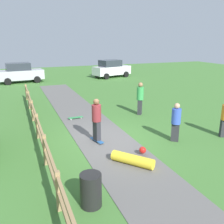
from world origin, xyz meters
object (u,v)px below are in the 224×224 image
object	(u,v)px
skater_fallen	(133,159)
bystander_green	(140,97)
skateboard_loose	(76,117)
skater_riding	(97,118)
trash_bin	(91,190)
bystander_blue	(176,121)
parked_car_silver	(20,73)
parked_car_white	(111,69)

from	to	relation	value
skater_fallen	bystander_green	bearing A→B (deg)	60.29
skater_fallen	skateboard_loose	xyz separation A→B (m)	(-0.65, 5.68, -0.11)
skater_riding	skater_fallen	distance (m)	2.49
trash_bin	bystander_blue	distance (m)	5.35
skater_riding	parked_car_silver	world-z (taller)	parked_car_silver
bystander_green	parked_car_white	distance (m)	14.46
skater_fallen	skateboard_loose	size ratio (longest dim) A/B	1.77
parked_car_silver	parked_car_white	xyz separation A→B (m)	(9.58, -0.01, 0.00)
skater_riding	skateboard_loose	distance (m)	3.54
bystander_green	bystander_blue	size ratio (longest dim) A/B	1.12
bystander_blue	skater_fallen	bearing A→B (deg)	-154.73
parked_car_silver	parked_car_white	distance (m)	9.58
bystander_green	trash_bin	bearing A→B (deg)	-126.18
trash_bin	parked_car_silver	distance (m)	20.80
bystander_blue	bystander_green	bearing A→B (deg)	83.79
skater_riding	parked_car_white	distance (m)	18.40
parked_car_silver	bystander_blue	bearing A→B (deg)	-73.28
skater_riding	skateboard_loose	xyz separation A→B (m)	(-0.08, 3.41, -0.97)
skateboard_loose	parked_car_white	xyz separation A→B (m)	(7.37, 13.49, 0.87)
skater_fallen	bystander_blue	world-z (taller)	bystander_blue
skater_riding	trash_bin	bearing A→B (deg)	-110.38
skater_riding	parked_car_silver	xyz separation A→B (m)	(-2.30, 16.90, -0.09)
skater_fallen	bystander_green	size ratio (longest dim) A/B	0.78
skater_riding	skater_fallen	size ratio (longest dim) A/B	1.29
bystander_blue	trash_bin	bearing A→B (deg)	-148.40
trash_bin	parked_car_silver	bearing A→B (deg)	92.38
bystander_blue	parked_car_white	size ratio (longest dim) A/B	0.37
skater_riding	parked_car_white	bearing A→B (deg)	66.68
trash_bin	skateboard_loose	xyz separation A→B (m)	(1.35, 7.28, -0.36)
skater_riding	parked_car_silver	bearing A→B (deg)	97.74
skateboard_loose	parked_car_white	bearing A→B (deg)	61.36
skater_riding	bystander_green	size ratio (longest dim) A/B	1.00
trash_bin	skater_fallen	world-z (taller)	trash_bin
skater_riding	parked_car_silver	distance (m)	17.06
trash_bin	parked_car_white	bearing A→B (deg)	67.22
trash_bin	skater_riding	world-z (taller)	skater_riding
skater_fallen	parked_car_white	world-z (taller)	parked_car_white
skater_riding	bystander_blue	world-z (taller)	skater_riding
trash_bin	parked_car_white	distance (m)	22.53
skater_fallen	bystander_blue	bearing A→B (deg)	25.27
skateboard_loose	parked_car_silver	world-z (taller)	parked_car_silver
bystander_green	skater_fallen	bearing A→B (deg)	-119.71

